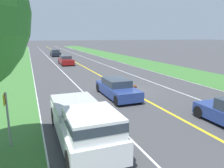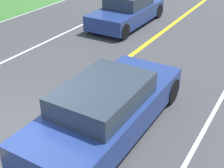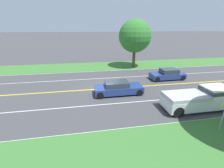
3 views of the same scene
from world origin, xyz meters
TOP-DOWN VIEW (x-y plane):
  - ground_plane at (0.00, 0.00)m, footprint 400.00×400.00m
  - centre_divider_line at (0.00, 0.00)m, footprint 0.18×160.00m
  - lane_edge_line_right at (7.00, 0.00)m, footprint 0.14×160.00m
  - lane_edge_line_left at (-7.00, 0.00)m, footprint 0.14×160.00m
  - lane_dash_same_dir at (3.50, 0.00)m, footprint 0.10×160.00m
  - lane_dash_oncoming at (-3.50, 0.00)m, footprint 0.10×160.00m
  - grass_verge_left at (-10.00, 0.00)m, footprint 6.00×160.00m
  - ego_car at (1.53, 1.27)m, footprint 1.82×4.70m
  - dog at (0.36, 1.32)m, footprint 0.41×1.26m
  - pickup_truck at (5.45, 7.23)m, footprint 2.01×5.60m
  - oncoming_car at (-1.80, 8.41)m, footprint 1.80×4.25m
  - roadside_tree_left_near at (-8.54, 6.03)m, footprint 5.05×5.05m

SIDE VIEW (x-z plane):
  - ground_plane at x=0.00m, z-range 0.00..0.00m
  - centre_divider_line at x=0.00m, z-range 0.00..0.01m
  - lane_edge_line_right at x=7.00m, z-range 0.00..0.01m
  - lane_edge_line_left at x=-7.00m, z-range 0.00..0.01m
  - lane_dash_same_dir at x=3.50m, z-range 0.00..0.01m
  - lane_dash_oncoming at x=-3.50m, z-range 0.00..0.01m
  - grass_verge_left at x=-10.00m, z-range 0.00..0.03m
  - dog at x=0.36m, z-range 0.11..1.00m
  - ego_car at x=1.53m, z-range -0.03..1.28m
  - oncoming_car at x=-1.80m, z-range -0.05..1.30m
  - pickup_truck at x=5.45m, z-range 0.03..1.81m
  - roadside_tree_left_near at x=-8.54m, z-range 1.18..8.64m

